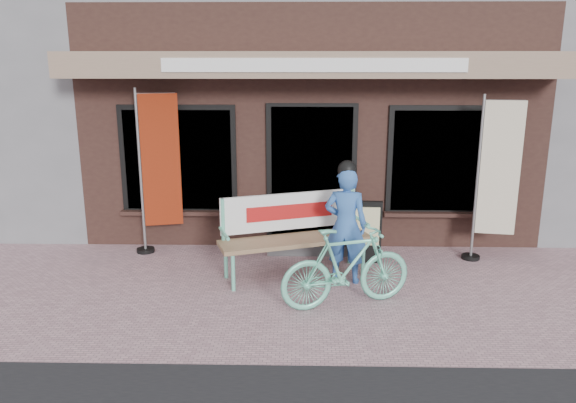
{
  "coord_description": "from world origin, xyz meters",
  "views": [
    {
      "loc": [
        -0.16,
        -6.28,
        2.87
      ],
      "look_at": [
        -0.32,
        0.7,
        1.05
      ],
      "focal_mm": 35.0,
      "sensor_mm": 36.0,
      "label": 1
    }
  ],
  "objects_px": {
    "bench": "(293,228)",
    "bicycle": "(346,267)",
    "nobori_red": "(158,169)",
    "nobori_cream": "(495,177)",
    "menu_stand": "(365,231)",
    "person": "(346,223)"
  },
  "relations": [
    {
      "from": "person",
      "to": "menu_stand",
      "type": "height_order",
      "value": "person"
    },
    {
      "from": "bicycle",
      "to": "nobori_cream",
      "type": "height_order",
      "value": "nobori_cream"
    },
    {
      "from": "nobori_cream",
      "to": "bicycle",
      "type": "bearing_deg",
      "value": -135.3
    },
    {
      "from": "person",
      "to": "menu_stand",
      "type": "bearing_deg",
      "value": 76.38
    },
    {
      "from": "person",
      "to": "menu_stand",
      "type": "relative_size",
      "value": 1.78
    },
    {
      "from": "bench",
      "to": "person",
      "type": "bearing_deg",
      "value": -39.26
    },
    {
      "from": "person",
      "to": "nobori_red",
      "type": "relative_size",
      "value": 0.66
    },
    {
      "from": "person",
      "to": "bench",
      "type": "bearing_deg",
      "value": 172.49
    },
    {
      "from": "person",
      "to": "menu_stand",
      "type": "xyz_separation_m",
      "value": [
        0.34,
        0.69,
        -0.33
      ]
    },
    {
      "from": "bench",
      "to": "menu_stand",
      "type": "relative_size",
      "value": 2.29
    },
    {
      "from": "menu_stand",
      "to": "person",
      "type": "bearing_deg",
      "value": -112.98
    },
    {
      "from": "nobori_red",
      "to": "menu_stand",
      "type": "height_order",
      "value": "nobori_red"
    },
    {
      "from": "nobori_cream",
      "to": "bench",
      "type": "bearing_deg",
      "value": -159.66
    },
    {
      "from": "person",
      "to": "nobori_cream",
      "type": "distance_m",
      "value": 2.33
    },
    {
      "from": "bench",
      "to": "nobori_red",
      "type": "distance_m",
      "value": 2.25
    },
    {
      "from": "bench",
      "to": "menu_stand",
      "type": "xyz_separation_m",
      "value": [
        1.02,
        0.44,
        -0.18
      ]
    },
    {
      "from": "bicycle",
      "to": "menu_stand",
      "type": "relative_size",
      "value": 1.78
    },
    {
      "from": "nobori_red",
      "to": "menu_stand",
      "type": "distance_m",
      "value": 3.14
    },
    {
      "from": "nobori_red",
      "to": "nobori_cream",
      "type": "xyz_separation_m",
      "value": [
        4.81,
        -0.27,
        -0.04
      ]
    },
    {
      "from": "bench",
      "to": "bicycle",
      "type": "xyz_separation_m",
      "value": [
        0.64,
        -1.0,
        -0.16
      ]
    },
    {
      "from": "person",
      "to": "nobori_cream",
      "type": "height_order",
      "value": "nobori_cream"
    },
    {
      "from": "nobori_cream",
      "to": "menu_stand",
      "type": "height_order",
      "value": "nobori_cream"
    }
  ]
}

